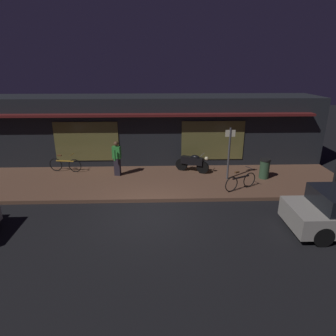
{
  "coord_description": "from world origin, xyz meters",
  "views": [
    {
      "loc": [
        0.44,
        -9.43,
        5.14
      ],
      "look_at": [
        0.83,
        2.4,
        0.95
      ],
      "focal_mm": 31.14,
      "sensor_mm": 36.0,
      "label": 1
    }
  ],
  "objects_px": {
    "motorcycle": "(193,162)",
    "bicycle_extra": "(65,165)",
    "sign_post": "(229,151)",
    "person_photographer": "(117,158)",
    "trash_bin": "(265,168)",
    "bicycle_parked": "(241,181)"
  },
  "relations": [
    {
      "from": "bicycle_parked",
      "to": "sign_post",
      "type": "xyz_separation_m",
      "value": [
        -0.27,
        1.23,
        1.0
      ]
    },
    {
      "from": "bicycle_extra",
      "to": "trash_bin",
      "type": "xyz_separation_m",
      "value": [
        9.52,
        -1.2,
        0.11
      ]
    },
    {
      "from": "bicycle_parked",
      "to": "motorcycle",
      "type": "bearing_deg",
      "value": 128.75
    },
    {
      "from": "motorcycle",
      "to": "trash_bin",
      "type": "bearing_deg",
      "value": -16.25
    },
    {
      "from": "bicycle_extra",
      "to": "trash_bin",
      "type": "bearing_deg",
      "value": -7.16
    },
    {
      "from": "bicycle_extra",
      "to": "sign_post",
      "type": "xyz_separation_m",
      "value": [
        7.79,
        -1.24,
        1.0
      ]
    },
    {
      "from": "bicycle_parked",
      "to": "sign_post",
      "type": "relative_size",
      "value": 0.62
    },
    {
      "from": "bicycle_parked",
      "to": "bicycle_extra",
      "type": "xyz_separation_m",
      "value": [
        -8.06,
        2.47,
        0.0
      ]
    },
    {
      "from": "bicycle_extra",
      "to": "person_photographer",
      "type": "distance_m",
      "value": 2.76
    },
    {
      "from": "motorcycle",
      "to": "bicycle_extra",
      "type": "distance_m",
      "value": 6.29
    },
    {
      "from": "motorcycle",
      "to": "bicycle_extra",
      "type": "xyz_separation_m",
      "value": [
        -6.28,
        0.25,
        -0.14
      ]
    },
    {
      "from": "motorcycle",
      "to": "bicycle_parked",
      "type": "relative_size",
      "value": 1.06
    },
    {
      "from": "bicycle_parked",
      "to": "bicycle_extra",
      "type": "relative_size",
      "value": 0.91
    },
    {
      "from": "motorcycle",
      "to": "person_photographer",
      "type": "relative_size",
      "value": 0.95
    },
    {
      "from": "bicycle_parked",
      "to": "bicycle_extra",
      "type": "height_order",
      "value": "same"
    },
    {
      "from": "bicycle_extra",
      "to": "sign_post",
      "type": "height_order",
      "value": "sign_post"
    },
    {
      "from": "sign_post",
      "to": "trash_bin",
      "type": "distance_m",
      "value": 1.94
    },
    {
      "from": "bicycle_parked",
      "to": "sign_post",
      "type": "distance_m",
      "value": 1.61
    },
    {
      "from": "bicycle_extra",
      "to": "person_photographer",
      "type": "relative_size",
      "value": 0.98
    },
    {
      "from": "motorcycle",
      "to": "sign_post",
      "type": "distance_m",
      "value": 2.0
    },
    {
      "from": "sign_post",
      "to": "trash_bin",
      "type": "bearing_deg",
      "value": 1.32
    },
    {
      "from": "sign_post",
      "to": "trash_bin",
      "type": "xyz_separation_m",
      "value": [
        1.73,
        0.04,
        -0.89
      ]
    }
  ]
}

